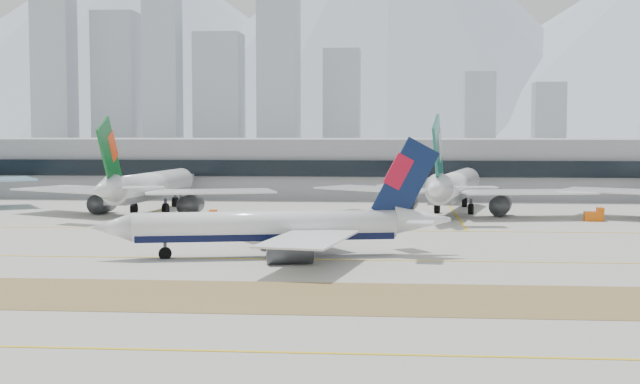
# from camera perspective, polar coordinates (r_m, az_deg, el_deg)

# --- Properties ---
(ground) EXTENTS (3000.00, 3000.00, 0.00)m
(ground) POSITION_cam_1_polar(r_m,az_deg,el_deg) (124.89, 0.44, -4.02)
(ground) COLOR #99968F
(ground) RESTS_ON ground
(apron_markings) EXTENTS (360.00, 122.22, 0.06)m
(apron_markings) POSITION_cam_1_polar(r_m,az_deg,el_deg) (72.13, -2.83, -10.00)
(apron_markings) COLOR olive
(apron_markings) RESTS_ON ground
(taxiing_airliner) EXTENTS (49.27, 42.23, 16.69)m
(taxiing_airliner) POSITION_cam_1_polar(r_m,az_deg,el_deg) (122.54, -2.63, -2.28)
(taxiing_airliner) COLOR white
(taxiing_airliner) RESTS_ON ground
(widebody_eva) EXTENTS (56.57, 55.52, 20.22)m
(widebody_eva) POSITION_cam_1_polar(r_m,az_deg,el_deg) (187.88, -10.96, 0.26)
(widebody_eva) COLOR white
(widebody_eva) RESTS_ON ground
(widebody_cathay) EXTENTS (56.48, 56.13, 20.58)m
(widebody_cathay) POSITION_cam_1_polar(r_m,az_deg,el_deg) (185.82, 8.54, 0.28)
(widebody_cathay) COLOR white
(widebody_cathay) RESTS_ON ground
(terminal) EXTENTS (280.00, 43.10, 15.00)m
(terminal) POSITION_cam_1_polar(r_m,az_deg,el_deg) (238.54, 2.51, 1.63)
(terminal) COLOR gray
(terminal) RESTS_ON ground
(gse_b) EXTENTS (3.55, 2.00, 2.60)m
(gse_b) POSITION_cam_1_polar(r_m,az_deg,el_deg) (166.60, -7.21, -1.67)
(gse_b) COLOR #E05B0B
(gse_b) RESTS_ON ground
(gse_c) EXTENTS (3.55, 2.00, 2.60)m
(gse_c) POSITION_cam_1_polar(r_m,az_deg,el_deg) (177.82, 17.17, -1.45)
(gse_c) COLOR #E05B0B
(gse_c) RESTS_ON ground
(city_skyline) EXTENTS (342.00, 49.80, 140.00)m
(city_skyline) POSITION_cam_1_polar(r_m,az_deg,el_deg) (589.18, -6.67, 7.15)
(city_skyline) COLOR #9AA4AF
(city_skyline) RESTS_ON ground
(mountain_ridge) EXTENTS (2830.00, 1120.00, 470.00)m
(mountain_ridge) POSITION_cam_1_polar(r_m,az_deg,el_deg) (1536.45, 5.69, 10.16)
(mountain_ridge) COLOR #9EA8B7
(mountain_ridge) RESTS_ON ground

